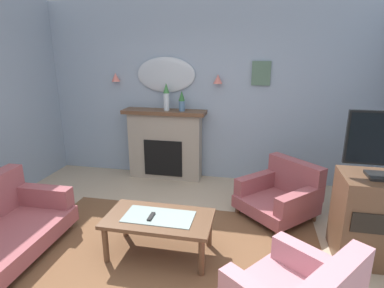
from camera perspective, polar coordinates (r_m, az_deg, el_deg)
floor at (r=3.31m, az=-6.03°, el=-23.53°), size 6.28×6.20×0.10m
wall_back at (r=5.16m, az=2.49°, el=9.37°), size 6.28×0.10×2.87m
patterned_rug at (r=3.42m, az=-4.98°, el=-20.73°), size 3.20×2.40×0.01m
fireplace at (r=5.26m, az=-4.90°, el=-0.16°), size 1.36×0.36×1.16m
mantel_vase_right at (r=5.05m, az=-4.67°, el=8.64°), size 0.10×0.10×0.44m
mantel_vase_centre at (r=4.99m, az=-1.87°, el=7.88°), size 0.10×0.10×0.32m
wall_mirror at (r=5.19m, az=-4.76°, el=12.42°), size 0.96×0.06×0.56m
wall_sconce_left at (r=5.45m, az=-13.69°, el=11.68°), size 0.14×0.14×0.14m
wall_sconce_right at (r=4.97m, az=4.72°, el=11.67°), size 0.14×0.14×0.14m
framed_picture at (r=4.99m, az=12.44°, el=12.40°), size 0.28×0.03×0.36m
coffee_table at (r=3.35m, az=-6.02°, el=-13.83°), size 1.10×0.60×0.45m
tv_remote at (r=3.31m, az=-7.42°, el=-12.95°), size 0.04×0.16×0.02m
armchair_by_coffee_table at (r=4.26m, az=15.90°, el=-8.66°), size 1.15×1.15×0.71m
tv_cabinet at (r=3.75m, az=30.73°, el=-11.59°), size 0.80×0.57×0.90m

